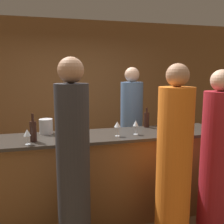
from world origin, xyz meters
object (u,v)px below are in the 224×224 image
(guest_2, at_px, (73,169))
(ice_bucket, at_px, (46,126))
(bartender, at_px, (131,133))
(guest_0, at_px, (174,165))
(wine_bottle_1, at_px, (33,131))
(guest_1, at_px, (216,162))
(wine_bottle_0, at_px, (146,119))

(guest_2, xyz_separation_m, ice_bucket, (-0.24, 0.86, 0.23))
(bartender, bearing_deg, guest_0, 88.75)
(guest_0, xyz_separation_m, ice_bucket, (-1.23, 0.91, 0.27))
(wine_bottle_1, relative_size, ice_bucket, 1.71)
(guest_0, distance_m, ice_bucket, 1.55)
(ice_bucket, bearing_deg, guest_1, -26.67)
(guest_0, xyz_separation_m, guest_2, (-0.99, 0.04, 0.04))
(guest_0, relative_size, guest_1, 1.03)
(ice_bucket, bearing_deg, guest_2, -74.63)
(guest_1, xyz_separation_m, wine_bottle_1, (-1.87, 0.54, 0.32))
(wine_bottle_0, bearing_deg, ice_bucket, -178.58)
(wine_bottle_0, height_order, wine_bottle_1, wine_bottle_1)
(bartender, height_order, guest_2, guest_2)
(guest_1, distance_m, guest_2, 1.50)
(bartender, distance_m, guest_0, 1.41)
(bartender, xyz_separation_m, guest_1, (0.48, -1.37, -0.02))
(bartender, relative_size, wine_bottle_1, 6.13)
(bartender, height_order, ice_bucket, bartender)
(guest_0, height_order, guest_1, guest_0)
(bartender, height_order, guest_1, bartender)
(guest_0, distance_m, guest_1, 0.51)
(guest_1, relative_size, ice_bucket, 10.22)
(guest_0, height_order, guest_2, guest_2)
(bartender, xyz_separation_m, guest_0, (-0.03, -1.41, 0.00))
(guest_0, height_order, ice_bucket, guest_0)
(guest_2, bearing_deg, wine_bottle_0, 39.80)
(guest_1, height_order, wine_bottle_0, guest_1)
(bartender, bearing_deg, guest_1, 109.26)
(bartender, distance_m, wine_bottle_1, 1.64)
(bartender, bearing_deg, wine_bottle_0, 96.42)
(bartender, height_order, wine_bottle_0, bartender)
(guest_2, height_order, ice_bucket, guest_2)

